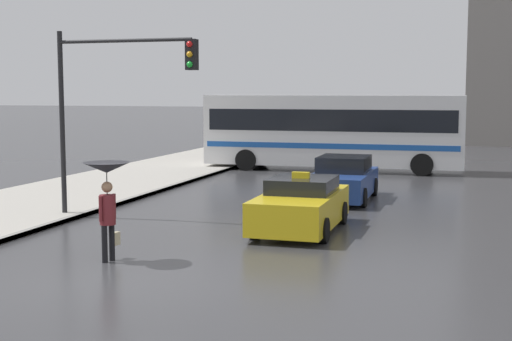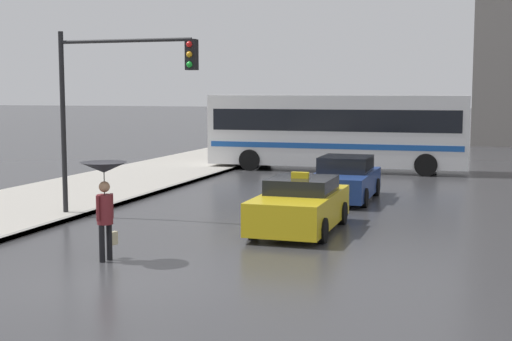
# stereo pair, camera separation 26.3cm
# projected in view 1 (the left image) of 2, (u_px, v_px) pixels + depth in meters

# --- Properties ---
(ground_plane) EXTENTS (300.00, 300.00, 0.00)m
(ground_plane) POSITION_uv_depth(u_px,v_px,m) (118.00, 282.00, 13.29)
(ground_plane) COLOR #38383A
(taxi) EXTENTS (1.91, 4.07, 1.51)m
(taxi) POSITION_uv_depth(u_px,v_px,m) (301.00, 206.00, 18.18)
(taxi) COLOR gold
(taxi) RESTS_ON ground_plane
(sedan_red) EXTENTS (1.91, 4.16, 1.43)m
(sedan_red) POSITION_uv_depth(u_px,v_px,m) (343.00, 180.00, 23.40)
(sedan_red) COLOR navy
(sedan_red) RESTS_ON ground_plane
(city_bus) EXTENTS (11.52, 2.83, 3.39)m
(city_bus) POSITION_uv_depth(u_px,v_px,m) (333.00, 129.00, 32.11)
(city_bus) COLOR silver
(city_bus) RESTS_ON ground_plane
(pedestrian_with_umbrella) EXTENTS (0.97, 0.97, 2.09)m
(pedestrian_with_umbrella) POSITION_uv_depth(u_px,v_px,m) (107.00, 185.00, 14.75)
(pedestrian_with_umbrella) COLOR black
(pedestrian_with_umbrella) RESTS_ON ground_plane
(traffic_light) EXTENTS (4.14, 0.38, 5.21)m
(traffic_light) POSITION_uv_depth(u_px,v_px,m) (116.00, 87.00, 19.36)
(traffic_light) COLOR black
(traffic_light) RESTS_ON ground_plane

